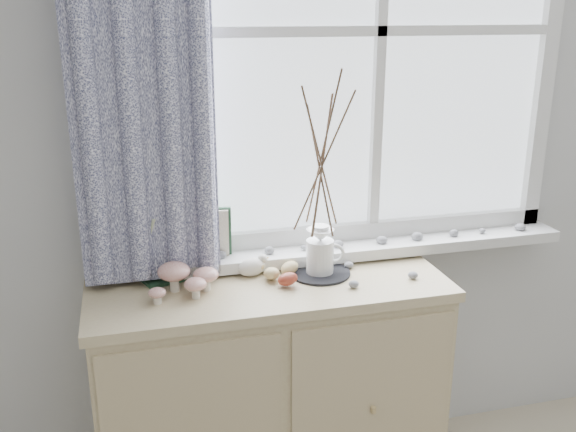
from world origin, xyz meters
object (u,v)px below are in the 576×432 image
object	(u,v)px
botanical_book	(186,244)
twig_pitcher	(322,158)
toadstool_cluster	(184,277)
sideboard	(271,395)

from	to	relation	value
botanical_book	twig_pitcher	xyz separation A→B (m)	(0.45, -0.08, 0.29)
botanical_book	toadstool_cluster	size ratio (longest dim) A/B	1.54
sideboard	toadstool_cluster	world-z (taller)	toadstool_cluster
sideboard	twig_pitcher	bearing A→B (deg)	13.22
sideboard	botanical_book	world-z (taller)	botanical_book
sideboard	twig_pitcher	xyz separation A→B (m)	(0.19, 0.04, 0.83)
botanical_book	sideboard	bearing A→B (deg)	-45.80
toadstool_cluster	twig_pitcher	xyz separation A→B (m)	(0.47, 0.04, 0.35)
toadstool_cluster	twig_pitcher	bearing A→B (deg)	4.68
twig_pitcher	botanical_book	bearing A→B (deg)	-167.98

